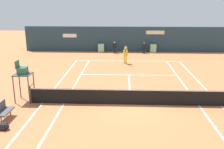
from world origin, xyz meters
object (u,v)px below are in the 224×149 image
Objects in this scene: ball_kid_left_post at (114,47)px; equipment_bag at (1,126)px; player_on_baseline at (125,54)px; tennis_ball_mid_court at (181,95)px; umpire_chair at (23,74)px; tennis_ball_near_service_line at (142,63)px; ball_kid_centre_post at (144,47)px; player_bench at (3,110)px.

equipment_bag is at bearing 67.43° from ball_kid_left_post.
equipment_bag is 15.08m from player_on_baseline.
ball_kid_left_post reaches higher than tennis_ball_mid_court.
ball_kid_left_post is (-1.24, 5.29, -0.17)m from player_on_baseline.
ball_kid_left_post is at bearing 75.94° from equipment_bag.
tennis_ball_near_service_line is (7.94, 10.43, -1.69)m from umpire_chair.
tennis_ball_near_service_line is at bearing 165.76° from player_on_baseline.
umpire_chair reaches higher than player_on_baseline.
tennis_ball_mid_court is (3.59, -8.74, -0.93)m from player_on_baseline.
equipment_bag is 13.28× the size of tennis_ball_near_service_line.
tennis_ball_mid_court is at bearing 100.47° from ball_kid_left_post.
equipment_bag is 13.28× the size of tennis_ball_mid_court.
ball_kid_left_post reaches higher than ball_kid_centre_post.
ball_kid_centre_post reaches higher than tennis_ball_near_service_line.
ball_kid_centre_post is (2.24, 5.29, -0.21)m from player_on_baseline.
ball_kid_left_post is 20.36× the size of tennis_ball_near_service_line.
player_bench is 17.81× the size of tennis_ball_near_service_line.
umpire_chair is at bearing 63.55° from ball_kid_left_post.
ball_kid_centre_post is at bearing 154.45° from player_bench.
player_bench is at bearing 38.73° from player_on_baseline.
equipment_bag is 16.09m from tennis_ball_near_service_line.
player_bench reaches higher than equipment_bag.
player_on_baseline is at bearing 66.44° from equipment_bag.
player_bench reaches higher than tennis_ball_near_service_line.
ball_kid_left_post is 20.36× the size of tennis_ball_mid_court.
umpire_chair is 16.23m from ball_kid_left_post.
equipment_bag is at bearing 41.78° from player_on_baseline.
ball_kid_centre_post reaches higher than tennis_ball_mid_court.
player_bench is 0.93× the size of ball_kid_centre_post.
player_bench is 10.72m from tennis_ball_mid_court.
tennis_ball_near_service_line and tennis_ball_mid_court have the same top height.
player_on_baseline is at bearing 65.73° from ball_kid_centre_post.
ball_kid_centre_post is at bearing 151.22° from umpire_chair.
tennis_ball_mid_court is at bearing 87.65° from player_on_baseline.
player_on_baseline reaches higher than player_bench.
ball_kid_centre_post is at bearing 83.91° from tennis_ball_near_service_line.
player_on_baseline is 1.32× the size of ball_kid_left_post.
player_bench is 1.20m from equipment_bag.
ball_kid_left_post is 5.84m from tennis_ball_near_service_line.
umpire_chair is 11.91m from player_on_baseline.
equipment_bag is at bearing -118.70° from tennis_ball_near_service_line.
tennis_ball_near_service_line is (8.07, 13.02, -0.47)m from player_bench.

